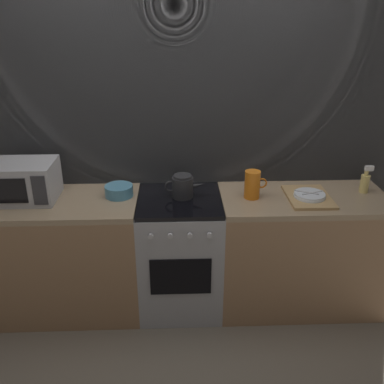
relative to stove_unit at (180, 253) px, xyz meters
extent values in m
plane|color=#6B6054|center=(0.00, 0.00, -0.45)|extent=(8.00, 8.00, 0.00)
cube|color=gray|center=(0.00, 0.33, 0.75)|extent=(3.60, 0.05, 2.40)
cube|color=#BCBCC1|center=(0.00, 0.30, 0.75)|extent=(3.58, 0.01, 2.39)
cube|color=#997251|center=(-0.90, 0.00, -0.02)|extent=(1.20, 0.60, 0.86)
cube|color=#9E8466|center=(-0.90, 0.00, 0.43)|extent=(1.20, 0.60, 0.04)
cube|color=#9E9EA3|center=(0.00, 0.00, -0.01)|extent=(0.60, 0.60, 0.87)
cube|color=black|center=(0.00, 0.00, 0.44)|extent=(0.59, 0.59, 0.03)
cube|color=black|center=(0.00, -0.30, 0.00)|extent=(0.42, 0.01, 0.28)
cylinder|color=#B7B7BC|center=(-0.19, -0.32, 0.33)|extent=(0.04, 0.02, 0.04)
cylinder|color=#B7B7BC|center=(-0.06, -0.32, 0.33)|extent=(0.04, 0.02, 0.04)
cylinder|color=#B7B7BC|center=(0.06, -0.32, 0.33)|extent=(0.04, 0.02, 0.04)
cylinder|color=#B7B7BC|center=(0.19, -0.32, 0.33)|extent=(0.04, 0.02, 0.04)
cube|color=#997251|center=(0.90, 0.00, -0.02)|extent=(1.20, 0.60, 0.86)
cube|color=#9E8466|center=(0.90, 0.00, 0.43)|extent=(1.20, 0.60, 0.04)
cube|color=#B2B2B7|center=(-1.09, 0.04, 0.59)|extent=(0.46, 0.34, 0.27)
cube|color=black|center=(-1.14, -0.13, 0.59)|extent=(0.28, 0.01, 0.17)
cube|color=#333338|center=(-0.92, -0.13, 0.59)|extent=(0.09, 0.01, 0.21)
cylinder|color=#262628|center=(0.02, 0.03, 0.53)|extent=(0.15, 0.15, 0.15)
cylinder|color=#262628|center=(0.02, 0.03, 0.61)|extent=(0.13, 0.13, 0.02)
cone|color=#262628|center=(0.13, 0.03, 0.54)|extent=(0.10, 0.04, 0.05)
torus|color=#262628|center=(-0.06, 0.03, 0.53)|extent=(0.08, 0.01, 0.08)
cylinder|color=teal|center=(-0.43, 0.07, 0.49)|extent=(0.20, 0.20, 0.08)
cylinder|color=orange|center=(0.51, 0.00, 0.55)|extent=(0.11, 0.11, 0.20)
torus|color=orange|center=(0.58, 0.00, 0.56)|extent=(0.08, 0.01, 0.08)
cube|color=tan|center=(0.91, -0.03, 0.46)|extent=(0.30, 0.40, 0.02)
cylinder|color=silver|center=(0.91, -0.05, 0.48)|extent=(0.22, 0.22, 0.01)
cylinder|color=silver|center=(0.91, -0.05, 0.49)|extent=(0.21, 0.21, 0.01)
cylinder|color=silver|center=(0.93, -0.05, 0.50)|extent=(0.16, 0.07, 0.01)
cube|color=silver|center=(0.89, -0.04, 0.50)|extent=(0.16, 0.09, 0.00)
cylinder|color=#E5CC72|center=(1.35, 0.07, 0.52)|extent=(0.06, 0.06, 0.13)
cylinder|color=#E5CC72|center=(1.35, 0.07, 0.60)|extent=(0.03, 0.03, 0.04)
cube|color=white|center=(1.36, 0.07, 0.64)|extent=(0.06, 0.02, 0.04)
camera|label=1|loc=(-0.02, -2.73, 1.71)|focal=39.80mm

